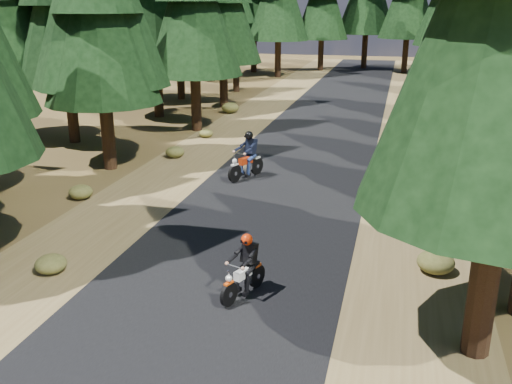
% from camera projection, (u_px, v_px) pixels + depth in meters
% --- Properties ---
extents(ground, '(120.00, 120.00, 0.00)m').
position_uv_depth(ground, '(243.00, 246.00, 15.70)').
color(ground, '#443318').
rests_on(ground, ground).
extents(road, '(6.00, 100.00, 0.01)m').
position_uv_depth(road, '(280.00, 191.00, 20.30)').
color(road, black).
rests_on(road, ground).
extents(shoulder_l, '(3.20, 100.00, 0.01)m').
position_uv_depth(shoulder_l, '(160.00, 182.00, 21.37)').
color(shoulder_l, brown).
rests_on(shoulder_l, ground).
extents(shoulder_r, '(3.20, 100.00, 0.01)m').
position_uv_depth(shoulder_r, '(413.00, 202.00, 19.22)').
color(shoulder_r, brown).
rests_on(shoulder_r, ground).
extents(log_near, '(4.73, 3.46, 0.32)m').
position_uv_depth(log_near, '(485.00, 159.00, 23.78)').
color(log_near, '#4C4233').
rests_on(log_near, ground).
extents(log_far, '(3.48, 2.26, 0.24)m').
position_uv_depth(log_far, '(505.00, 222.00, 17.14)').
color(log_far, '#4C4233').
rests_on(log_far, ground).
extents(understory_shrubs, '(14.46, 30.74, 0.64)m').
position_uv_depth(understory_shrubs, '(322.00, 164.00, 22.68)').
color(understory_shrubs, '#474C1E').
rests_on(understory_shrubs, ground).
extents(rider_lead, '(1.05, 1.73, 1.48)m').
position_uv_depth(rider_lead, '(243.00, 276.00, 12.90)').
color(rider_lead, silver).
rests_on(rider_lead, road).
extents(rider_follow, '(1.39, 2.08, 1.79)m').
position_uv_depth(rider_follow, '(246.00, 163.00, 21.59)').
color(rider_follow, '#9E260A').
rests_on(rider_follow, road).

